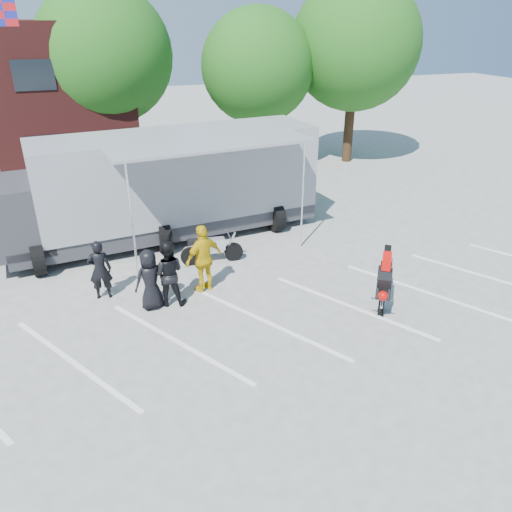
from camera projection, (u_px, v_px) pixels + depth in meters
ground at (276, 346)px, 11.96m from camera, size 100.00×100.00×0.00m
parking_bay_lines at (262, 324)px, 12.81m from camera, size 18.09×13.33×0.01m
tree_left at (104, 55)px, 22.48m from camera, size 6.12×6.12×8.64m
tree_mid at (258, 67)px, 24.06m from camera, size 5.44×5.44×7.68m
tree_right at (355, 44)px, 24.76m from camera, size 6.46×6.46×9.12m
transporter_truck at (170, 237)px, 17.91m from camera, size 12.04×6.66×3.68m
parked_motorcycle at (213, 262)px, 16.03m from camera, size 2.10×0.87×1.07m
stunt_bike_rider at (381, 302)px, 13.83m from camera, size 1.54×1.75×1.89m
spectator_leather_a at (150, 280)px, 13.21m from camera, size 0.95×0.75×1.70m
spectator_leather_b at (100, 270)px, 13.69m from camera, size 0.68×0.50×1.73m
spectator_leather_c at (168, 273)px, 13.36m from camera, size 1.08×0.94×1.87m
spectator_hivis at (204, 259)px, 13.99m from camera, size 1.28×0.89×2.01m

